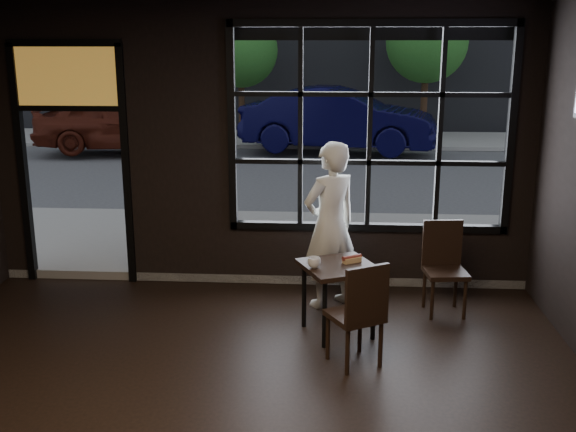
# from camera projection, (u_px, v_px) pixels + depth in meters

# --- Properties ---
(window_frame) EXTENTS (3.06, 0.12, 2.28)m
(window_frame) POSITION_uv_depth(u_px,v_px,m) (370.00, 129.00, 7.26)
(window_frame) COLOR black
(window_frame) RESTS_ON ground
(stained_transom) EXTENTS (1.20, 0.06, 0.70)m
(stained_transom) POSITION_uv_depth(u_px,v_px,m) (67.00, 76.00, 7.33)
(stained_transom) COLOR orange
(stained_transom) RESTS_ON ground
(street_asphalt) EXTENTS (60.00, 41.00, 0.04)m
(street_asphalt) POSITION_uv_depth(u_px,v_px,m) (313.00, 110.00, 27.59)
(street_asphalt) COLOR #545456
(street_asphalt) RESTS_ON ground
(cafe_table) EXTENTS (0.85, 0.85, 0.69)m
(cafe_table) POSITION_uv_depth(u_px,v_px,m) (338.00, 299.00, 6.39)
(cafe_table) COLOR black
(cafe_table) RESTS_ON floor
(chair_near) EXTENTS (0.56, 0.56, 0.94)m
(chair_near) POSITION_uv_depth(u_px,v_px,m) (355.00, 312.00, 5.75)
(chair_near) COLOR black
(chair_near) RESTS_ON floor
(chair_window) EXTENTS (0.45, 0.45, 0.94)m
(chair_window) POSITION_uv_depth(u_px,v_px,m) (446.00, 270.00, 6.82)
(chair_window) COLOR black
(chair_window) RESTS_ON floor
(man) EXTENTS (0.76, 0.71, 1.75)m
(man) POSITION_uv_depth(u_px,v_px,m) (330.00, 225.00, 6.95)
(man) COLOR white
(man) RESTS_ON floor
(hotdog) EXTENTS (0.21, 0.17, 0.06)m
(hotdog) POSITION_uv_depth(u_px,v_px,m) (352.00, 259.00, 6.36)
(hotdog) COLOR tan
(hotdog) RESTS_ON cafe_table
(cup) EXTENTS (0.17, 0.17, 0.10)m
(cup) POSITION_uv_depth(u_px,v_px,m) (314.00, 263.00, 6.21)
(cup) COLOR silver
(cup) RESTS_ON cafe_table
(navy_car) EXTENTS (4.90, 2.41, 1.55)m
(navy_car) POSITION_uv_depth(u_px,v_px,m) (339.00, 119.00, 16.37)
(navy_car) COLOR black
(navy_car) RESTS_ON street_asphalt
(maroon_car) EXTENTS (4.49, 2.19, 1.48)m
(maroon_car) POSITION_uv_depth(u_px,v_px,m) (127.00, 121.00, 16.43)
(maroon_car) COLOR #48160C
(maroon_car) RESTS_ON street_asphalt
(tree_left) EXTENTS (2.05, 2.05, 3.50)m
(tree_left) POSITION_uv_depth(u_px,v_px,m) (241.00, 51.00, 18.57)
(tree_left) COLOR #332114
(tree_left) RESTS_ON street_asphalt
(tree_right) EXTENTS (2.24, 2.24, 3.82)m
(tree_right) POSITION_uv_depth(u_px,v_px,m) (427.00, 42.00, 18.40)
(tree_right) COLOR #332114
(tree_right) RESTS_ON street_asphalt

